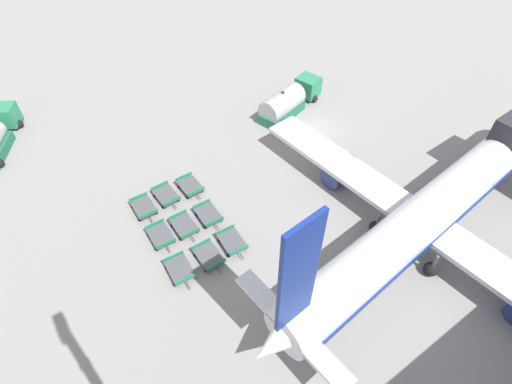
% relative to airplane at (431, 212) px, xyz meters
% --- Properties ---
extents(ground_plane, '(500.00, 500.00, 0.00)m').
position_rel_airplane_xyz_m(ground_plane, '(-16.25, 1.70, -2.97)').
color(ground_plane, gray).
extents(airplane, '(33.99, 37.16, 13.76)m').
position_rel_airplane_xyz_m(airplane, '(0.00, 0.00, 0.00)').
color(airplane, white).
rests_on(airplane, ground_plane).
extents(fuel_tanker_secondary, '(4.99, 9.41, 3.31)m').
position_rel_airplane_xyz_m(fuel_tanker_secondary, '(-20.56, 1.44, -1.58)').
color(fuel_tanker_secondary, '#2D8C5B').
rests_on(fuel_tanker_secondary, ground_plane).
extents(baggage_dolly_row_near_col_a, '(3.22, 1.86, 0.92)m').
position_rel_airplane_xyz_m(baggage_dolly_row_near_col_a, '(-15.70, -18.29, -2.49)').
color(baggage_dolly_row_near_col_a, '#515459').
rests_on(baggage_dolly_row_near_col_a, ground_plane).
extents(baggage_dolly_row_near_col_b, '(3.23, 1.87, 0.92)m').
position_rel_airplane_xyz_m(baggage_dolly_row_near_col_b, '(-11.97, -18.39, -2.49)').
color(baggage_dolly_row_near_col_b, '#515459').
rests_on(baggage_dolly_row_near_col_b, ground_plane).
extents(baggage_dolly_row_near_col_c, '(3.26, 1.94, 0.92)m').
position_rel_airplane_xyz_m(baggage_dolly_row_near_col_c, '(-8.09, -18.57, -2.49)').
color(baggage_dolly_row_near_col_c, '#515459').
rests_on(baggage_dolly_row_near_col_c, ground_plane).
extents(baggage_dolly_row_mid_a_col_a, '(3.24, 1.90, 0.92)m').
position_rel_airplane_xyz_m(baggage_dolly_row_mid_a_col_a, '(-15.93, -16.01, -2.49)').
color(baggage_dolly_row_mid_a_col_a, '#515459').
rests_on(baggage_dolly_row_mid_a_col_a, ground_plane).
extents(baggage_dolly_row_mid_a_col_b, '(3.21, 1.84, 0.92)m').
position_rel_airplane_xyz_m(baggage_dolly_row_mid_a_col_b, '(-11.80, -16.27, -2.49)').
color(baggage_dolly_row_mid_a_col_b, '#515459').
rests_on(baggage_dolly_row_mid_a_col_b, ground_plane).
extents(baggage_dolly_row_mid_a_col_c, '(3.21, 1.83, 0.92)m').
position_rel_airplane_xyz_m(baggage_dolly_row_mid_a_col_c, '(-7.93, -16.07, -2.49)').
color(baggage_dolly_row_mid_a_col_c, '#515459').
rests_on(baggage_dolly_row_mid_a_col_c, ground_plane).
extents(baggage_dolly_row_mid_b_col_a, '(3.23, 1.86, 0.92)m').
position_rel_airplane_xyz_m(baggage_dolly_row_mid_b_col_a, '(-15.74, -13.63, -2.49)').
color(baggage_dolly_row_mid_b_col_a, '#515459').
rests_on(baggage_dolly_row_mid_b_col_a, ground_plane).
extents(baggage_dolly_row_mid_b_col_b, '(3.24, 1.88, 0.92)m').
position_rel_airplane_xyz_m(baggage_dolly_row_mid_b_col_b, '(-11.73, -13.96, -2.49)').
color(baggage_dolly_row_mid_b_col_b, '#515459').
rests_on(baggage_dolly_row_mid_b_col_b, ground_plane).
extents(baggage_dolly_row_mid_b_col_c, '(3.26, 1.94, 0.92)m').
position_rel_airplane_xyz_m(baggage_dolly_row_mid_b_col_c, '(-8.07, -13.79, -2.49)').
color(baggage_dolly_row_mid_b_col_c, '#515459').
rests_on(baggage_dolly_row_mid_b_col_c, ground_plane).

